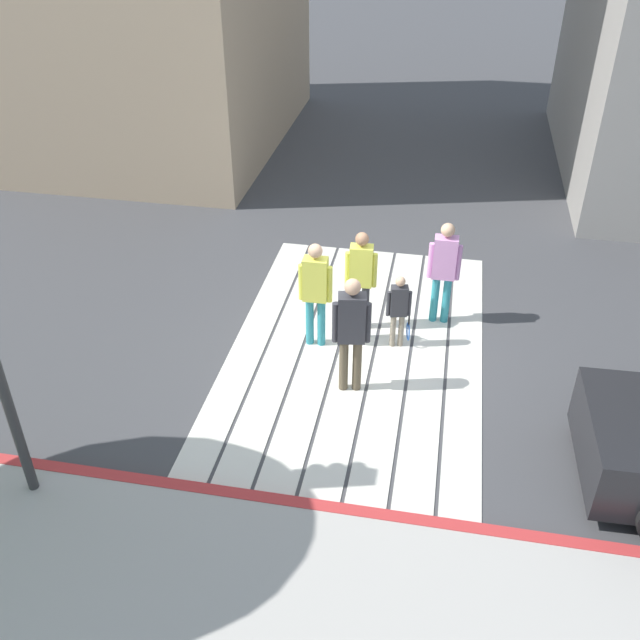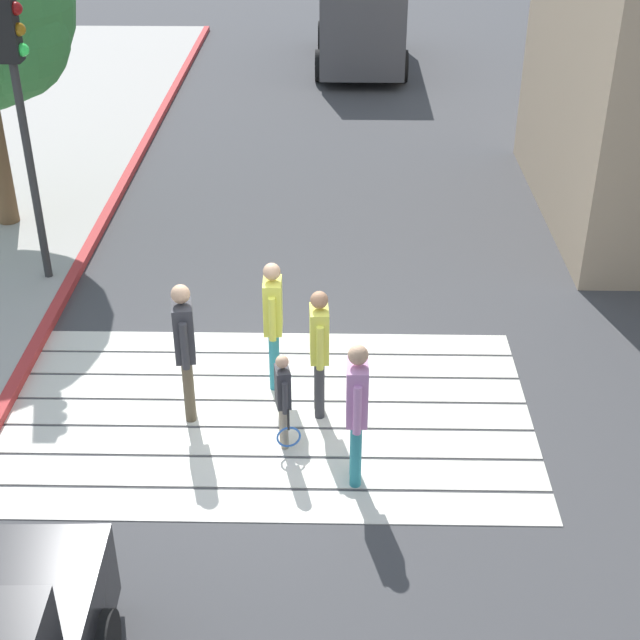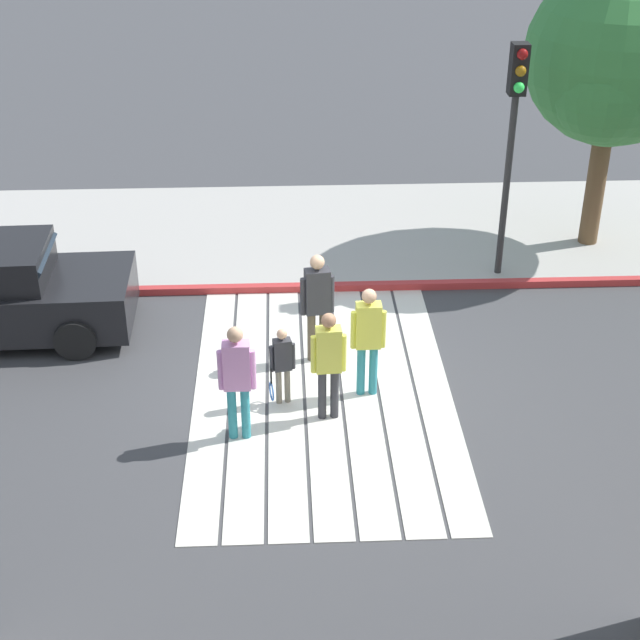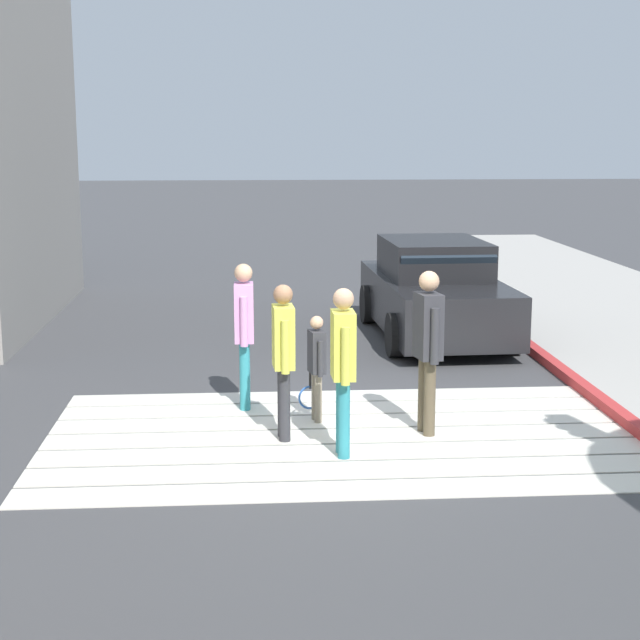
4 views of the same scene
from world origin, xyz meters
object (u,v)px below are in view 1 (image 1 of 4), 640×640
(pedestrian_teen_behind, at_px, (315,288))
(pedestrian_adult_lead, at_px, (351,328))
(pedestrian_adult_trailing, at_px, (444,266))
(pedestrian_child_with_racket, at_px, (399,308))
(pedestrian_adult_side, at_px, (361,274))

(pedestrian_teen_behind, bearing_deg, pedestrian_adult_lead, -145.13)
(pedestrian_adult_trailing, relative_size, pedestrian_teen_behind, 1.01)
(pedestrian_teen_behind, relative_size, pedestrian_child_with_racket, 1.41)
(pedestrian_adult_lead, relative_size, pedestrian_adult_trailing, 1.03)
(pedestrian_adult_lead, relative_size, pedestrian_adult_side, 1.07)
(pedestrian_adult_trailing, xyz_separation_m, pedestrian_teen_behind, (-1.00, 1.84, -0.01))
(pedestrian_adult_trailing, height_order, pedestrian_child_with_racket, pedestrian_adult_trailing)
(pedestrian_adult_lead, distance_m, pedestrian_child_with_racket, 1.35)
(pedestrian_teen_behind, distance_m, pedestrian_child_with_racket, 1.30)
(pedestrian_adult_trailing, bearing_deg, pedestrian_adult_lead, 149.84)
(pedestrian_adult_trailing, relative_size, pedestrian_child_with_racket, 1.42)
(pedestrian_child_with_racket, bearing_deg, pedestrian_adult_side, 58.57)
(pedestrian_adult_lead, height_order, pedestrian_adult_trailing, pedestrian_adult_lead)
(pedestrian_adult_side, distance_m, pedestrian_teen_behind, 0.83)
(pedestrian_teen_behind, bearing_deg, pedestrian_adult_side, -45.89)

